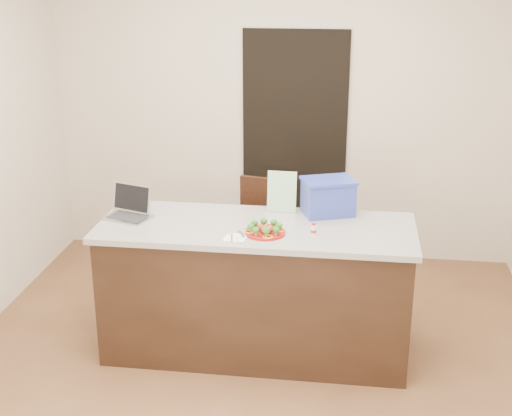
# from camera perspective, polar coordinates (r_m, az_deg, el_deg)

# --- Properties ---
(ground) EXTENTS (4.00, 4.00, 0.00)m
(ground) POSITION_cam_1_polar(r_m,az_deg,el_deg) (4.81, -0.42, -12.74)
(ground) COLOR brown
(ground) RESTS_ON ground
(room_shell) EXTENTS (4.00, 4.00, 4.00)m
(room_shell) POSITION_cam_1_polar(r_m,az_deg,el_deg) (4.18, -0.47, 6.37)
(room_shell) COLOR white
(room_shell) RESTS_ON ground
(doorway) EXTENTS (0.90, 0.02, 2.00)m
(doorway) POSITION_cam_1_polar(r_m,az_deg,el_deg) (6.23, 3.09, 4.94)
(doorway) COLOR black
(doorway) RESTS_ON ground
(island) EXTENTS (2.06, 0.76, 0.92)m
(island) POSITION_cam_1_polar(r_m,az_deg,el_deg) (4.80, -0.00, -6.49)
(island) COLOR black
(island) RESTS_ON ground
(plate) EXTENTS (0.26, 0.26, 0.02)m
(plate) POSITION_cam_1_polar(r_m,az_deg,el_deg) (4.48, 0.73, -1.94)
(plate) COLOR maroon
(plate) RESTS_ON island
(meatballs) EXTENTS (0.10, 0.11, 0.04)m
(meatballs) POSITION_cam_1_polar(r_m,az_deg,el_deg) (4.47, 0.79, -1.65)
(meatballs) COLOR brown
(meatballs) RESTS_ON plate
(broccoli) EXTENTS (0.22, 0.22, 0.04)m
(broccoli) POSITION_cam_1_polar(r_m,az_deg,el_deg) (4.47, 0.73, -1.46)
(broccoli) COLOR #1F5015
(broccoli) RESTS_ON plate
(pepper_rings) EXTENTS (0.26, 0.26, 0.01)m
(pepper_rings) POSITION_cam_1_polar(r_m,az_deg,el_deg) (4.48, 0.73, -1.84)
(pepper_rings) COLOR orange
(pepper_rings) RESTS_ON plate
(napkin) EXTENTS (0.15, 0.15, 0.01)m
(napkin) POSITION_cam_1_polar(r_m,az_deg,el_deg) (4.42, -1.65, -2.39)
(napkin) COLOR white
(napkin) RESTS_ON island
(fork) EXTENTS (0.04, 0.15, 0.00)m
(fork) POSITION_cam_1_polar(r_m,az_deg,el_deg) (4.42, -1.89, -2.27)
(fork) COLOR silver
(fork) RESTS_ON napkin
(knife) EXTENTS (0.06, 0.20, 0.01)m
(knife) POSITION_cam_1_polar(r_m,az_deg,el_deg) (4.39, -1.30, -2.42)
(knife) COLOR silver
(knife) RESTS_ON napkin
(yogurt_bottle) EXTENTS (0.04, 0.04, 0.07)m
(yogurt_bottle) POSITION_cam_1_polar(r_m,az_deg,el_deg) (4.47, 4.62, -1.77)
(yogurt_bottle) COLOR beige
(yogurt_bottle) RESTS_ON island
(laptop) EXTENTS (0.35, 0.32, 0.21)m
(laptop) POSITION_cam_1_polar(r_m,az_deg,el_deg) (4.84, -10.07, 0.00)
(laptop) COLOR #A4A4A9
(laptop) RESTS_ON island
(leaflet) EXTENTS (0.20, 0.05, 0.28)m
(leaflet) POSITION_cam_1_polar(r_m,az_deg,el_deg) (4.83, 2.08, 1.31)
(leaflet) COLOR white
(leaflet) RESTS_ON island
(blue_box) EXTENTS (0.41, 0.35, 0.25)m
(blue_box) POSITION_cam_1_polar(r_m,az_deg,el_deg) (4.80, 5.79, 0.92)
(blue_box) COLOR #2A399A
(blue_box) RESTS_ON island
(chair) EXTENTS (0.49, 0.49, 0.93)m
(chair) POSITION_cam_1_polar(r_m,az_deg,el_deg) (5.61, 0.59, -1.80)
(chair) COLOR #341A0F
(chair) RESTS_ON ground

